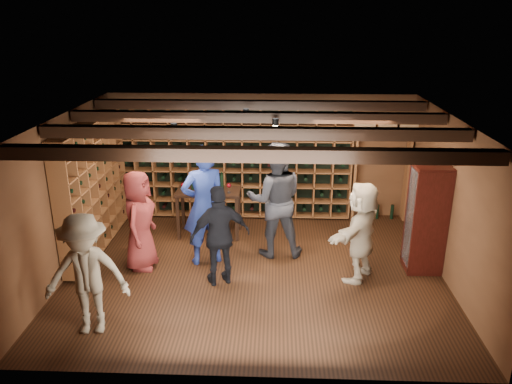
{
  "coord_description": "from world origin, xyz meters",
  "views": [
    {
      "loc": [
        0.31,
        -7.2,
        3.98
      ],
      "look_at": [
        0.01,
        0.2,
        1.31
      ],
      "focal_mm": 35.0,
      "sensor_mm": 36.0,
      "label": 1
    }
  ],
  "objects_px": {
    "man_grey_suit": "(275,200)",
    "guest_red_floral": "(139,220)",
    "display_cabinet": "(426,221)",
    "tasting_table": "(208,196)",
    "man_blue_shirt": "(204,206)",
    "guest_woman_black": "(220,236)",
    "guest_beige": "(361,231)",
    "guest_khaki": "(86,275)"
  },
  "relations": [
    {
      "from": "guest_beige",
      "to": "tasting_table",
      "type": "bearing_deg",
      "value": -89.48
    },
    {
      "from": "tasting_table",
      "to": "guest_woman_black",
      "type": "bearing_deg",
      "value": -76.57
    },
    {
      "from": "man_grey_suit",
      "to": "tasting_table",
      "type": "bearing_deg",
      "value": -34.54
    },
    {
      "from": "display_cabinet",
      "to": "man_blue_shirt",
      "type": "relative_size",
      "value": 0.86
    },
    {
      "from": "display_cabinet",
      "to": "guest_red_floral",
      "type": "bearing_deg",
      "value": -178.77
    },
    {
      "from": "man_blue_shirt",
      "to": "guest_red_floral",
      "type": "xyz_separation_m",
      "value": [
        -1.03,
        -0.22,
        -0.19
      ]
    },
    {
      "from": "display_cabinet",
      "to": "guest_khaki",
      "type": "xyz_separation_m",
      "value": [
        -4.8,
        -1.88,
        -0.03
      ]
    },
    {
      "from": "guest_beige",
      "to": "man_grey_suit",
      "type": "bearing_deg",
      "value": -89.31
    },
    {
      "from": "display_cabinet",
      "to": "man_blue_shirt",
      "type": "bearing_deg",
      "value": 178.09
    },
    {
      "from": "guest_red_floral",
      "to": "guest_woman_black",
      "type": "xyz_separation_m",
      "value": [
        1.36,
        -0.47,
        -0.03
      ]
    },
    {
      "from": "guest_woman_black",
      "to": "guest_beige",
      "type": "distance_m",
      "value": 2.17
    },
    {
      "from": "guest_red_floral",
      "to": "tasting_table",
      "type": "bearing_deg",
      "value": -32.15
    },
    {
      "from": "guest_woman_black",
      "to": "guest_red_floral",
      "type": "bearing_deg",
      "value": -40.29
    },
    {
      "from": "man_grey_suit",
      "to": "guest_red_floral",
      "type": "xyz_separation_m",
      "value": [
        -2.18,
        -0.56,
        -0.17
      ]
    },
    {
      "from": "man_grey_suit",
      "to": "guest_red_floral",
      "type": "relative_size",
      "value": 1.21
    },
    {
      "from": "man_blue_shirt",
      "to": "guest_khaki",
      "type": "height_order",
      "value": "man_blue_shirt"
    },
    {
      "from": "guest_khaki",
      "to": "guest_beige",
      "type": "xyz_separation_m",
      "value": [
        3.73,
        1.56,
        -0.03
      ]
    },
    {
      "from": "man_blue_shirt",
      "to": "guest_khaki",
      "type": "bearing_deg",
      "value": 34.79
    },
    {
      "from": "guest_beige",
      "to": "tasting_table",
      "type": "distance_m",
      "value": 2.98
    },
    {
      "from": "display_cabinet",
      "to": "man_grey_suit",
      "type": "distance_m",
      "value": 2.45
    },
    {
      "from": "guest_beige",
      "to": "guest_woman_black",
      "type": "bearing_deg",
      "value": -52.26
    },
    {
      "from": "display_cabinet",
      "to": "tasting_table",
      "type": "relative_size",
      "value": 1.48
    },
    {
      "from": "display_cabinet",
      "to": "guest_beige",
      "type": "distance_m",
      "value": 1.12
    },
    {
      "from": "man_blue_shirt",
      "to": "guest_woman_black",
      "type": "distance_m",
      "value": 0.79
    },
    {
      "from": "display_cabinet",
      "to": "guest_khaki",
      "type": "bearing_deg",
      "value": -158.62
    },
    {
      "from": "man_grey_suit",
      "to": "guest_woman_black",
      "type": "height_order",
      "value": "man_grey_suit"
    },
    {
      "from": "display_cabinet",
      "to": "man_blue_shirt",
      "type": "xyz_separation_m",
      "value": [
        -3.56,
        0.12,
        0.16
      ]
    },
    {
      "from": "display_cabinet",
      "to": "tasting_table",
      "type": "height_order",
      "value": "display_cabinet"
    },
    {
      "from": "man_grey_suit",
      "to": "guest_beige",
      "type": "relative_size",
      "value": 1.25
    },
    {
      "from": "man_grey_suit",
      "to": "guest_beige",
      "type": "bearing_deg",
      "value": 145.8
    },
    {
      "from": "guest_red_floral",
      "to": "guest_khaki",
      "type": "xyz_separation_m",
      "value": [
        -0.21,
        -1.78,
        0.0
      ]
    },
    {
      "from": "guest_khaki",
      "to": "tasting_table",
      "type": "height_order",
      "value": "guest_khaki"
    },
    {
      "from": "man_blue_shirt",
      "to": "tasting_table",
      "type": "bearing_deg",
      "value": -109.2
    },
    {
      "from": "man_grey_suit",
      "to": "guest_khaki",
      "type": "xyz_separation_m",
      "value": [
        -2.4,
        -2.35,
        -0.17
      ]
    },
    {
      "from": "guest_woman_black",
      "to": "man_blue_shirt",
      "type": "bearing_deg",
      "value": -85.52
    },
    {
      "from": "guest_khaki",
      "to": "guest_beige",
      "type": "distance_m",
      "value": 4.04
    },
    {
      "from": "man_grey_suit",
      "to": "guest_khaki",
      "type": "height_order",
      "value": "man_grey_suit"
    },
    {
      "from": "display_cabinet",
      "to": "guest_khaki",
      "type": "relative_size",
      "value": 1.05
    },
    {
      "from": "man_blue_shirt",
      "to": "guest_beige",
      "type": "xyz_separation_m",
      "value": [
        2.49,
        -0.43,
        -0.22
      ]
    },
    {
      "from": "display_cabinet",
      "to": "guest_red_floral",
      "type": "distance_m",
      "value": 4.59
    },
    {
      "from": "guest_woman_black",
      "to": "guest_beige",
      "type": "relative_size",
      "value": 1.0
    },
    {
      "from": "display_cabinet",
      "to": "guest_red_floral",
      "type": "height_order",
      "value": "display_cabinet"
    }
  ]
}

